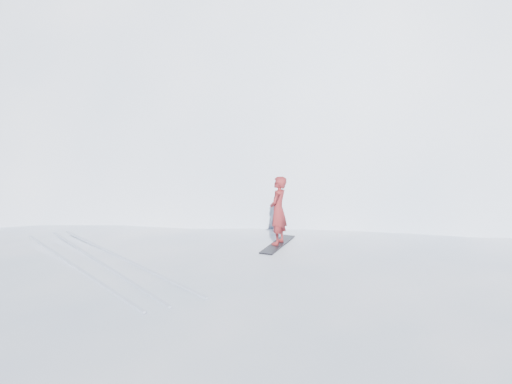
# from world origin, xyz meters

# --- Properties ---
(near_ridge) EXTENTS (36.00, 28.00, 4.80)m
(near_ridge) POSITION_xyz_m (1.00, 3.00, 0.00)
(near_ridge) COLOR white
(near_ridge) RESTS_ON ground
(summit_peak) EXTENTS (60.00, 56.00, 56.00)m
(summit_peak) POSITION_xyz_m (22.00, 26.00, 0.00)
(summit_peak) COLOR white
(summit_peak) RESTS_ON ground
(peak_shoulder) EXTENTS (28.00, 24.00, 18.00)m
(peak_shoulder) POSITION_xyz_m (10.00, 20.00, 0.00)
(peak_shoulder) COLOR white
(peak_shoulder) RESTS_ON ground
(snowboard) EXTENTS (1.50, 1.24, 0.03)m
(snowboard) POSITION_xyz_m (1.94, 3.64, 2.41)
(snowboard) COLOR black
(snowboard) RESTS_ON near_ridge
(snowboarder) EXTENTS (0.69, 0.65, 1.59)m
(snowboarder) POSITION_xyz_m (1.94, 3.64, 3.22)
(snowboarder) COLOR maroon
(snowboarder) RESTS_ON snowboard
(board_tracks) EXTENTS (2.12, 5.95, 0.04)m
(board_tracks) POSITION_xyz_m (-1.97, 4.46, 2.42)
(board_tracks) COLOR silver
(board_tracks) RESTS_ON ground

